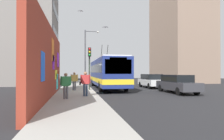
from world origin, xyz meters
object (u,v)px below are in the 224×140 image
object	(u,v)px
parked_car_dark_gray	(177,83)
traffic_light	(89,61)
parked_car_white	(151,81)
pedestrian_midblock	(74,80)
pedestrian_at_curb	(85,82)
pedestrian_near_wall	(66,84)
street_lamp	(87,54)
city_bus	(107,72)

from	to	relation	value
parked_car_dark_gray	traffic_light	size ratio (longest dim) A/B	1.22
parked_car_white	pedestrian_midblock	xyz separation A→B (m)	(-3.07, 8.74, 0.28)
pedestrian_at_curb	pedestrian_midblock	xyz separation A→B (m)	(4.63, 0.76, -0.03)
parked_car_white	pedestrian_near_wall	size ratio (longest dim) A/B	2.73
parked_car_white	street_lamp	bearing A→B (deg)	67.05
traffic_light	street_lamp	xyz separation A→B (m)	(6.04, -0.10, 1.26)
parked_car_dark_gray	pedestrian_at_curb	xyz separation A→B (m)	(-1.96, 7.97, 0.31)
parked_car_white	pedestrian_at_curb	xyz separation A→B (m)	(-7.69, 7.97, 0.31)
pedestrian_at_curb	traffic_light	xyz separation A→B (m)	(4.72, -0.62, 1.69)
pedestrian_near_wall	traffic_light	size ratio (longest dim) A/B	0.40
parked_car_dark_gray	street_lamp	distance (m)	11.87
city_bus	parked_car_dark_gray	bearing A→B (deg)	-139.19
street_lamp	parked_car_dark_gray	bearing A→B (deg)	-140.53
traffic_light	street_lamp	size ratio (longest dim) A/B	0.58
parked_car_dark_gray	pedestrian_at_curb	size ratio (longest dim) A/B	2.86
parked_car_white	pedestrian_near_wall	distance (m)	12.79
pedestrian_midblock	street_lamp	size ratio (longest dim) A/B	0.24
city_bus	parked_car_dark_gray	world-z (taller)	city_bus
city_bus	pedestrian_midblock	world-z (taller)	city_bus
pedestrian_midblock	traffic_light	bearing A→B (deg)	-86.11
parked_car_white	pedestrian_midblock	bearing A→B (deg)	109.34
parked_car_white	pedestrian_midblock	world-z (taller)	pedestrian_midblock
pedestrian_midblock	city_bus	bearing A→B (deg)	-46.54
pedestrian_near_wall	pedestrian_midblock	xyz separation A→B (m)	(5.78, -0.50, 0.03)
pedestrian_at_curb	pedestrian_midblock	distance (m)	4.69
city_bus	parked_car_white	size ratio (longest dim) A/B	2.77
parked_car_white	traffic_light	size ratio (longest dim) A/B	1.10
parked_car_dark_gray	pedestrian_midblock	distance (m)	9.14
pedestrian_midblock	traffic_light	world-z (taller)	traffic_light
parked_car_dark_gray	pedestrian_near_wall	xyz separation A→B (m)	(-3.11, 9.24, 0.25)
city_bus	pedestrian_near_wall	bearing A→B (deg)	156.16
parked_car_white	pedestrian_near_wall	xyz separation A→B (m)	(-8.85, 9.24, 0.25)
pedestrian_midblock	street_lamp	distance (m)	6.98
city_bus	traffic_light	distance (m)	4.03
traffic_light	parked_car_dark_gray	bearing A→B (deg)	-110.61
city_bus	traffic_light	bearing A→B (deg)	146.57
city_bus	parked_car_white	xyz separation A→B (m)	(-0.28, -5.20, -0.98)
pedestrian_near_wall	city_bus	bearing A→B (deg)	-23.84
city_bus	street_lamp	bearing A→B (deg)	36.38
parked_car_white	pedestrian_midblock	distance (m)	9.26
city_bus	pedestrian_at_curb	distance (m)	8.47
pedestrian_at_curb	pedestrian_midblock	size ratio (longest dim) A/B	1.03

